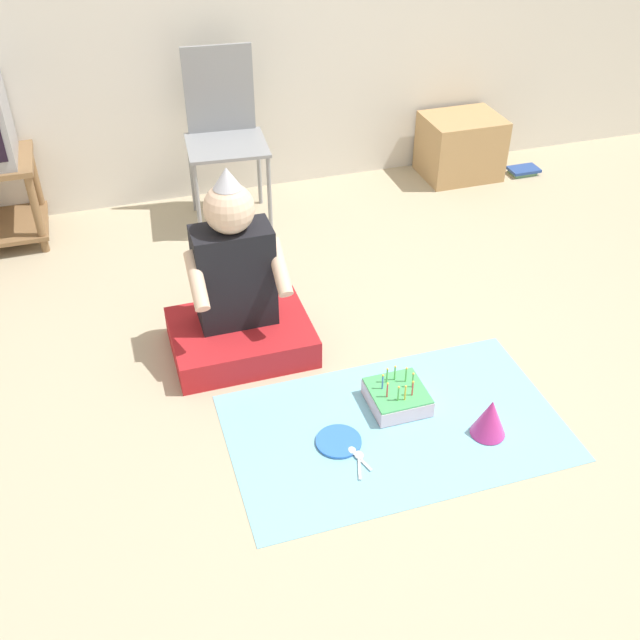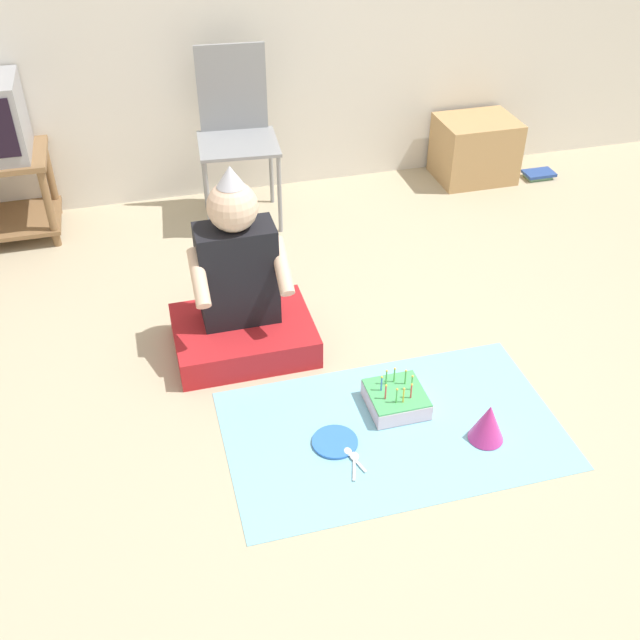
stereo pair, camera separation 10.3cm
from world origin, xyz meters
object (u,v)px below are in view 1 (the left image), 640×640
at_px(cardboard_box_stack, 460,146).
at_px(paper_plate, 339,441).
at_px(folding_chair, 224,125).
at_px(birthday_cake, 397,397).
at_px(person_seated, 237,298).
at_px(book_pile, 523,171).
at_px(party_hat_blue, 490,417).

distance_m(cardboard_box_stack, paper_plate, 2.59).
height_order(folding_chair, birthday_cake, folding_chair).
relative_size(person_seated, paper_plate, 4.84).
distance_m(book_pile, birthday_cake, 2.45).
bearing_deg(person_seated, birthday_cake, -47.36).
bearing_deg(birthday_cake, book_pile, 47.96).
relative_size(cardboard_box_stack, paper_plate, 2.61).
relative_size(folding_chair, person_seated, 1.09).
height_order(party_hat_blue, paper_plate, party_hat_blue).
distance_m(folding_chair, book_pile, 2.03).
bearing_deg(birthday_cake, person_seated, 132.64).
bearing_deg(cardboard_box_stack, party_hat_blue, -113.01).
bearing_deg(party_hat_blue, paper_plate, 167.52).
bearing_deg(birthday_cake, party_hat_blue, -43.25).
distance_m(cardboard_box_stack, birthday_cake, 2.30).
bearing_deg(birthday_cake, paper_plate, -155.67).
bearing_deg(birthday_cake, folding_chair, 99.66).
height_order(person_seated, party_hat_blue, person_seated).
xyz_separation_m(cardboard_box_stack, person_seated, (-1.76, -1.36, 0.08)).
relative_size(birthday_cake, party_hat_blue, 1.38).
xyz_separation_m(book_pile, birthday_cake, (-1.64, -1.82, 0.02)).
xyz_separation_m(birthday_cake, party_hat_blue, (0.28, -0.27, 0.05)).
bearing_deg(party_hat_blue, folding_chair, 105.77).
xyz_separation_m(cardboard_box_stack, birthday_cake, (-1.22, -1.94, -0.15)).
bearing_deg(party_hat_blue, birthday_cake, 136.75).
height_order(folding_chair, person_seated, folding_chair).
height_order(cardboard_box_stack, book_pile, cardboard_box_stack).
height_order(birthday_cake, party_hat_blue, party_hat_blue).
bearing_deg(book_pile, folding_chair, 178.68).
height_order(book_pile, paper_plate, book_pile).
relative_size(book_pile, person_seated, 0.22).
relative_size(person_seated, birthday_cake, 3.78).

